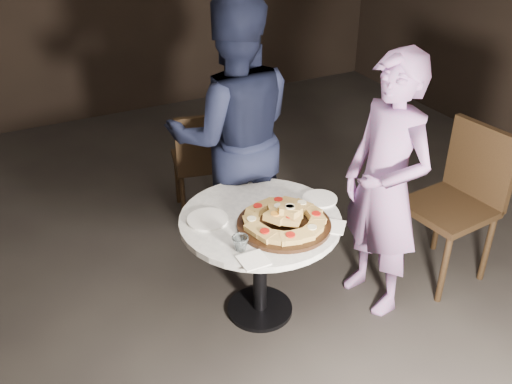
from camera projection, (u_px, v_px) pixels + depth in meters
floor at (282, 321)px, 3.27m from camera, size 7.00×7.00×0.00m
table at (260, 236)px, 3.08m from camera, size 1.08×1.08×0.65m
serving_board at (284, 224)px, 2.94m from camera, size 0.63×0.63×0.02m
focaccia_pile at (285, 217)px, 2.92m from camera, size 0.44×0.43×0.12m
plate_left at (208, 219)px, 2.99m from camera, size 0.28×0.28×0.01m
plate_right at (320, 199)px, 3.17m from camera, size 0.22×0.22×0.01m
water_glass at (240, 243)px, 2.75m from camera, size 0.09×0.09×0.08m
napkin_near at (253, 260)px, 2.69m from camera, size 0.13×0.13×0.01m
napkin_far at (332, 226)px, 2.94m from camera, size 0.19×0.19×0.01m
chair_far at (203, 158)px, 3.98m from camera, size 0.48×0.49×0.84m
chair_right at (461, 193)px, 3.42m from camera, size 0.51×0.49×0.96m
diner_navy at (234, 136)px, 3.44m from camera, size 0.97×0.85×1.69m
diner_teal at (385, 188)px, 3.07m from camera, size 0.42×0.59×1.51m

